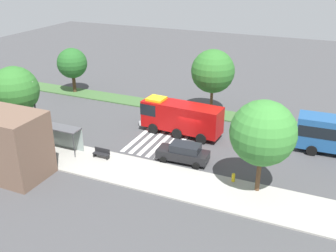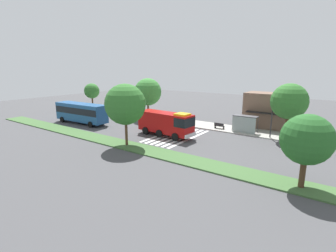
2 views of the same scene
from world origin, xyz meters
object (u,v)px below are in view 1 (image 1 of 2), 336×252
median_tree_far_west (213,71)px  sidewalk_tree_center (15,91)px  median_tree_west (72,63)px  fire_hydrant (233,178)px  fire_truck (179,116)px  bench_near_shelter (102,153)px  parked_car_mid (184,153)px  bus_stop_shelter (65,133)px  sidewalk_tree_west (263,133)px  street_lamp (35,106)px

median_tree_far_west → sidewalk_tree_center: bearing=42.7°
median_tree_west → fire_hydrant: size_ratio=8.58×
median_tree_far_west → fire_hydrant: median_tree_far_west is taller
median_tree_west → fire_hydrant: (-26.08, 13.90, -3.63)m
median_tree_west → sidewalk_tree_center: bearing=105.6°
fire_truck → median_tree_west: median_tree_west is taller
sidewalk_tree_center → median_tree_far_west: median_tree_far_west is taller
median_tree_west → fire_hydrant: median_tree_west is taller
fire_truck → sidewalk_tree_center: 16.50m
median_tree_west → bench_near_shelter: bearing=133.1°
sidewalk_tree_center → median_tree_far_west: size_ratio=0.98×
parked_car_mid → bus_stop_shelter: 11.46m
sidewalk_tree_west → fire_hydrant: 5.12m
bench_near_shelter → bus_stop_shelter: bearing=-0.3°
street_lamp → fire_hydrant: size_ratio=8.93×
bus_stop_shelter → street_lamp: bearing=-10.7°
fire_truck → street_lamp: street_lamp is taller
parked_car_mid → fire_hydrant: (-5.11, 1.70, -0.42)m
sidewalk_tree_west → bus_stop_shelter: bearing=1.1°
bus_stop_shelter → median_tree_far_west: 18.02m
street_lamp → sidewalk_tree_center: 2.39m
parked_car_mid → median_tree_west: median_tree_west is taller
street_lamp → fire_hydrant: street_lamp is taller
median_tree_west → sidewalk_tree_west: bearing=152.9°
parked_car_mid → sidewalk_tree_west: (-7.19, 2.20, 4.23)m
median_tree_west → median_tree_far_west: bearing=180.0°
bus_stop_shelter → fire_truck: bearing=-136.1°
sidewalk_tree_center → fire_hydrant: (-22.07, -0.50, -4.74)m
bench_near_shelter → street_lamp: bearing=-5.5°
bus_stop_shelter → bench_near_shelter: bearing=179.7°
bus_stop_shelter → bench_near_shelter: bus_stop_shelter is taller
bus_stop_shelter → median_tree_west: median_tree_west is taller
parked_car_mid → bench_near_shelter: (7.13, 2.56, -0.32)m
sidewalk_tree_west → sidewalk_tree_center: bearing=0.0°
bus_stop_shelter → bench_near_shelter: 4.20m
parked_car_mid → median_tree_far_west: 13.01m
parked_car_mid → street_lamp: (15.06, 1.80, 2.91)m
sidewalk_tree_center → median_tree_west: sidewalk_tree_center is taller
bench_near_shelter → fire_truck: bearing=-118.4°
fire_truck → sidewalk_tree_west: bearing=145.5°
sidewalk_tree_west → sidewalk_tree_center: (24.15, 0.00, 0.08)m
fire_truck → street_lamp: size_ratio=1.41×
parked_car_mid → fire_hydrant: size_ratio=6.83×
bench_near_shelter → sidewalk_tree_west: size_ratio=0.21×
parked_car_mid → sidewalk_tree_west: bearing=160.1°
bus_stop_shelter → fire_hydrant: bearing=-177.0°
street_lamp → median_tree_far_west: size_ratio=0.82×
fire_hydrant → median_tree_far_west: bearing=-65.2°
bench_near_shelter → fire_hydrant: 12.28m
bus_stop_shelter → fire_hydrant: 16.33m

